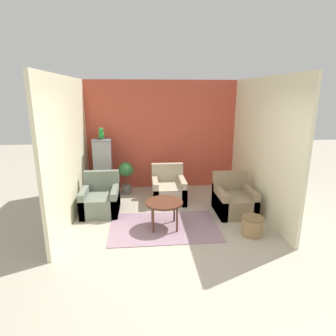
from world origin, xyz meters
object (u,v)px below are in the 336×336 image
(armchair_left, at_px, (101,200))
(potted_plant, at_px, (126,173))
(birdcage, at_px, (103,169))
(wicker_basket, at_px, (252,225))
(coffee_table, at_px, (164,204))
(armchair_right, at_px, (234,201))
(armchair_middle, at_px, (168,190))
(parrot, at_px, (101,134))

(armchair_left, relative_size, potted_plant, 1.06)
(birdcage, relative_size, wicker_basket, 3.52)
(birdcage, xyz_separation_m, wicker_basket, (2.81, -2.31, -0.47))
(coffee_table, xyz_separation_m, armchair_right, (1.48, 0.54, -0.20))
(armchair_middle, xyz_separation_m, potted_plant, (-0.98, 0.55, 0.26))
(wicker_basket, bearing_deg, birdcage, 140.61)
(coffee_table, xyz_separation_m, armchair_middle, (0.21, 1.33, -0.20))
(armchair_right, height_order, birdcage, birdcage)
(armchair_left, relative_size, wicker_basket, 2.19)
(coffee_table, distance_m, armchair_right, 1.59)
(parrot, distance_m, wicker_basket, 3.87)
(parrot, bearing_deg, potted_plant, -1.40)
(parrot, bearing_deg, birdcage, -90.00)
(potted_plant, xyz_separation_m, wicker_basket, (2.28, -2.30, -0.34))
(parrot, xyz_separation_m, potted_plant, (0.53, -0.01, -0.96))
(armchair_middle, height_order, potted_plant, armchair_middle)
(armchair_right, distance_m, armchair_middle, 1.50)
(armchair_right, height_order, parrot, parrot)
(armchair_middle, bearing_deg, armchair_right, -32.01)
(parrot, bearing_deg, armchair_right, -25.99)
(armchair_left, height_order, parrot, parrot)
(armchair_middle, xyz_separation_m, birdcage, (-1.51, 0.56, 0.38))
(armchair_left, distance_m, parrot, 1.62)
(coffee_table, height_order, armchair_middle, armchair_middle)
(armchair_right, xyz_separation_m, wicker_basket, (0.03, -0.95, -0.08))
(armchair_left, bearing_deg, armchair_right, -6.15)
(potted_plant, bearing_deg, armchair_middle, -29.22)
(armchair_right, height_order, potted_plant, armchair_right)
(birdcage, relative_size, potted_plant, 1.71)
(potted_plant, relative_size, wicker_basket, 2.06)
(coffee_table, xyz_separation_m, birdcage, (-1.31, 1.89, 0.18))
(armchair_middle, xyz_separation_m, wicker_basket, (1.30, -1.75, -0.08))
(armchair_middle, height_order, birdcage, birdcage)
(armchair_left, distance_m, wicker_basket, 3.02)
(armchair_right, distance_m, wicker_basket, 0.96)
(coffee_table, relative_size, armchair_right, 0.81)
(armchair_left, xyz_separation_m, birdcage, (-0.06, 1.06, 0.38))
(coffee_table, bearing_deg, parrot, 124.61)
(armchair_middle, bearing_deg, birdcage, 159.67)
(coffee_table, relative_size, birdcage, 0.50)
(birdcage, bearing_deg, armchair_right, -25.96)
(armchair_left, relative_size, armchair_middle, 1.00)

